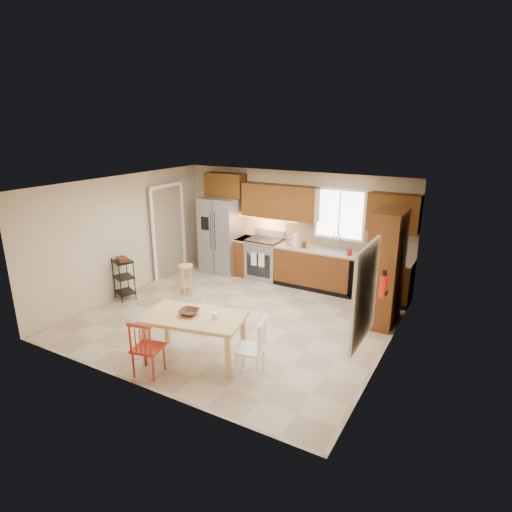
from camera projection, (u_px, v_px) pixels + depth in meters
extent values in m
plane|color=tan|center=(235.00, 318.00, 8.06)|extent=(5.50, 5.50, 0.00)
cube|color=silver|center=(233.00, 185.00, 7.31)|extent=(5.50, 5.00, 0.02)
cube|color=#CCB793|center=(293.00, 226.00, 9.76)|extent=(5.50, 0.02, 2.50)
cube|color=#CCB793|center=(133.00, 304.00, 5.61)|extent=(5.50, 0.02, 2.50)
cube|color=#CCB793|center=(124.00, 236.00, 8.97)|extent=(0.02, 5.00, 2.50)
cube|color=#CCB793|center=(390.00, 282.00, 6.40)|extent=(0.02, 5.00, 2.50)
cube|color=gray|center=(222.00, 235.00, 10.35)|extent=(0.92, 0.75, 1.82)
cube|color=gray|center=(265.00, 259.00, 9.99)|extent=(0.76, 0.63, 0.92)
cube|color=#5E3311|center=(245.00, 256.00, 10.27)|extent=(0.30, 0.60, 0.90)
cube|color=#5E3311|center=(341.00, 272.00, 9.15)|extent=(2.92, 0.60, 0.90)
cube|color=black|center=(363.00, 281.00, 8.65)|extent=(0.60, 0.02, 0.78)
cube|color=beige|center=(347.00, 237.00, 9.17)|extent=(2.92, 0.03, 0.55)
cube|color=brown|center=(225.00, 185.00, 10.15)|extent=(1.00, 0.35, 0.55)
cube|color=brown|center=(280.00, 202.00, 9.56)|extent=(1.80, 0.35, 0.75)
cube|color=brown|center=(394.00, 213.00, 8.39)|extent=(1.00, 0.35, 0.75)
cube|color=white|center=(340.00, 214.00, 9.11)|extent=(1.12, 0.04, 1.12)
cube|color=gray|center=(333.00, 253.00, 9.11)|extent=(0.62, 0.46, 0.16)
cube|color=#FFBF66|center=(267.00, 218.00, 9.80)|extent=(1.60, 0.30, 0.01)
imported|color=red|center=(350.00, 251.00, 8.81)|extent=(0.09, 0.09, 0.19)
cylinder|color=white|center=(296.00, 240.00, 9.42)|extent=(0.12, 0.12, 0.28)
cylinder|color=gray|center=(288.00, 241.00, 9.52)|extent=(0.11, 0.11, 0.18)
cylinder|color=#502C15|center=(304.00, 245.00, 9.32)|extent=(0.10, 0.10, 0.14)
cube|color=#5E3311|center=(386.00, 268.00, 7.60)|extent=(0.50, 0.95, 2.10)
cylinder|color=red|center=(383.00, 286.00, 6.62)|extent=(0.12, 0.12, 0.36)
cube|color=white|center=(365.00, 294.00, 5.41)|extent=(0.04, 1.02, 1.32)
cube|color=#8C7A59|center=(168.00, 232.00, 10.07)|extent=(0.04, 0.95, 2.10)
imported|color=#502C15|center=(189.00, 315.00, 6.49)|extent=(0.36, 0.36, 0.07)
cylinder|color=white|center=(215.00, 317.00, 6.36)|extent=(0.12, 0.12, 0.12)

